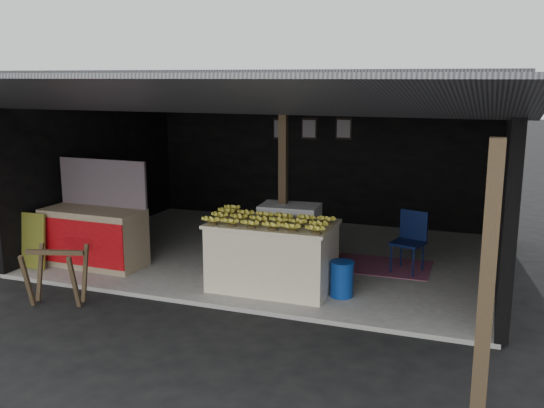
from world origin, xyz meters
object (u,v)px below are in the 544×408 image
at_px(banana_table, 272,255).
at_px(neighbor_stall, 94,234).
at_px(water_barrel, 342,280).
at_px(white_crate, 290,236).
at_px(plastic_chair, 411,236).
at_px(sawhorse, 56,271).

distance_m(banana_table, neighbor_stall, 2.96).
relative_size(neighbor_stall, water_barrel, 3.60).
relative_size(white_crate, plastic_chair, 1.07).
height_order(white_crate, sawhorse, white_crate).
bearing_deg(plastic_chair, neighbor_stall, -146.95).
bearing_deg(neighbor_stall, banana_table, 0.52).
height_order(sawhorse, plastic_chair, plastic_chair).
xyz_separation_m(banana_table, neighbor_stall, (-2.96, 0.04, 0.02)).
height_order(neighbor_stall, water_barrel, neighbor_stall).
xyz_separation_m(white_crate, plastic_chair, (1.76, 0.44, 0.05)).
xyz_separation_m(neighbor_stall, water_barrel, (3.94, -0.03, -0.26)).
xyz_separation_m(white_crate, sawhorse, (-2.38, -2.42, -0.08)).
height_order(neighbor_stall, sawhorse, neighbor_stall).
relative_size(white_crate, water_barrel, 2.17).
xyz_separation_m(banana_table, plastic_chair, (1.68, 1.42, 0.07)).
bearing_deg(banana_table, water_barrel, -0.09).
distance_m(white_crate, water_barrel, 1.47).
xyz_separation_m(white_crate, water_barrel, (1.06, -0.98, -0.26)).
distance_m(banana_table, white_crate, 0.99).
distance_m(banana_table, plastic_chair, 2.20).
bearing_deg(white_crate, plastic_chair, 10.11).
bearing_deg(water_barrel, plastic_chair, 63.71).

